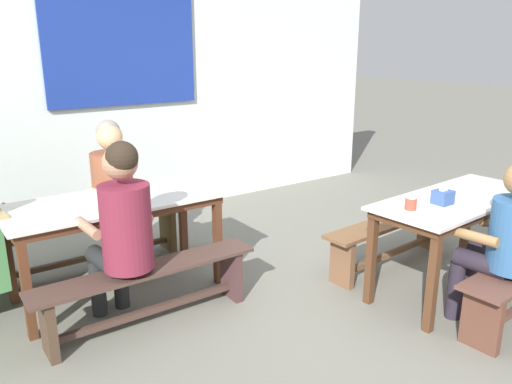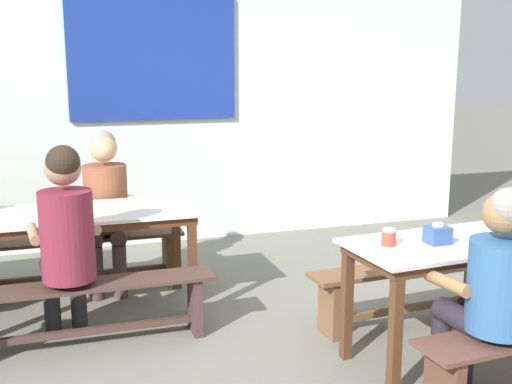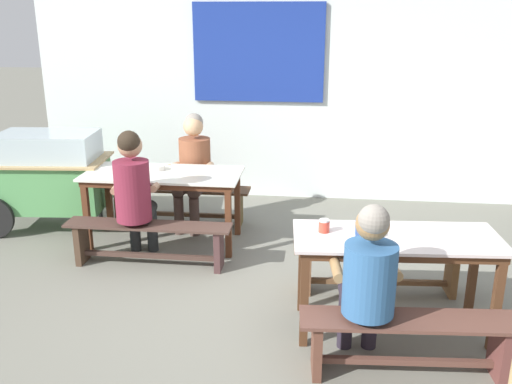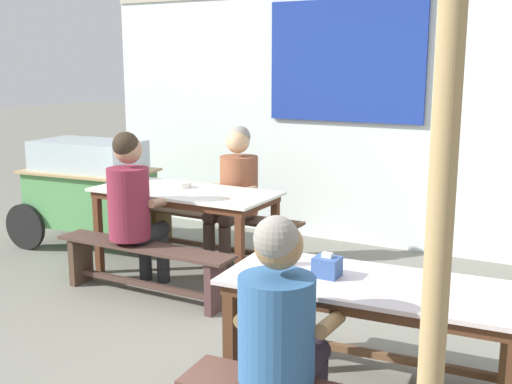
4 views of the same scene
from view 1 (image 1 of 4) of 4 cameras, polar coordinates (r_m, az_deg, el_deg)
ground_plane at (r=3.92m, az=7.96°, el=-13.32°), size 40.00×40.00×0.00m
backdrop_wall at (r=5.95m, az=-11.88°, el=11.44°), size 6.40×0.23×2.76m
dining_table_far at (r=4.06m, az=-15.57°, el=-1.88°), size 1.63×0.73×0.78m
dining_table_near at (r=4.27m, az=21.51°, el=-1.67°), size 1.57×0.75×0.78m
bench_far_back at (r=4.73m, az=-17.66°, el=-4.67°), size 1.66×0.30×0.43m
bench_far_front at (r=3.71m, az=-11.88°, el=-10.37°), size 1.61×0.27×0.43m
bench_near_back at (r=4.69m, az=14.77°, el=-4.61°), size 1.51×0.36×0.43m
person_near_front at (r=3.80m, az=26.25°, el=-4.24°), size 0.48×0.56×1.23m
person_left_back_turned at (r=3.52m, az=-14.71°, el=-3.56°), size 0.47×0.58×1.34m
person_center_facing at (r=4.60m, az=-15.53°, el=0.76°), size 0.49×0.59×1.30m
tissue_box at (r=4.01m, az=20.14°, el=-0.53°), size 0.13×0.12×0.13m
condiment_jar at (r=3.81m, az=16.91°, el=-1.17°), size 0.08×0.08×0.10m
soup_bowl at (r=4.09m, az=-17.10°, el=-0.35°), size 0.15×0.15×0.05m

